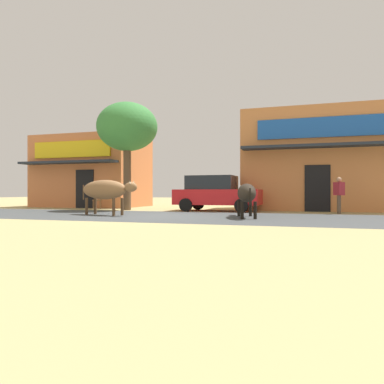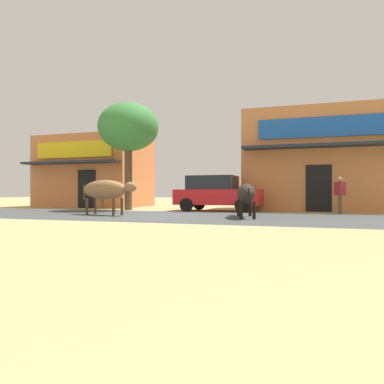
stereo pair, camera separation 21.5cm
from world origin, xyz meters
name	(u,v)px [view 1 (the left image)]	position (x,y,z in m)	size (l,w,h in m)	color
ground	(149,216)	(0.00, 0.00, 0.00)	(80.00, 80.00, 0.00)	tan
asphalt_road	(149,216)	(0.00, 0.00, 0.00)	(72.00, 5.76, 0.00)	#414647
storefront_left_cafe	(93,172)	(-6.77, 6.86, 2.09)	(6.03, 5.10, 4.16)	#D67947
storefront_right_club	(331,161)	(6.80, 6.87, 2.43)	(8.42, 5.10, 4.85)	#D48148
roadside_tree	(127,128)	(-2.75, 3.54, 4.02)	(2.96, 2.96, 5.25)	brown
parked_hatchback_car	(216,193)	(1.60, 4.03, 0.84)	(3.96, 2.08, 1.64)	red
cow_near_brown	(105,190)	(-1.78, -0.14, 0.96)	(2.82, 1.22, 1.35)	olive
cow_far_dark	(246,193)	(3.61, 0.14, 0.84)	(1.13, 2.75, 1.18)	#2B251C
pedestrian_by_shop	(339,193)	(6.88, 3.36, 0.86)	(0.44, 0.61, 1.49)	brown
cafe_chair_near_tree	(99,199)	(-4.79, 4.27, 0.51)	(0.58, 0.58, 0.92)	brown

